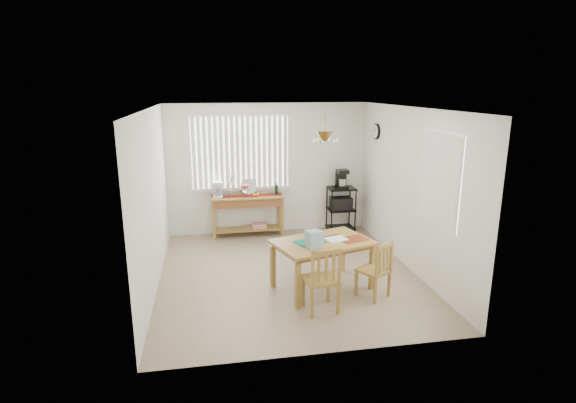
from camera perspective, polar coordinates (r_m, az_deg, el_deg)
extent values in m
cube|color=tan|center=(7.27, -0.01, -9.18)|extent=(4.00, 4.50, 0.01)
cube|color=white|center=(9.08, -2.57, 4.21)|extent=(4.00, 0.10, 2.60)
cube|color=white|center=(4.70, 4.93, -5.62)|extent=(4.00, 0.10, 2.60)
cube|color=white|center=(6.81, -17.25, 0.11)|extent=(0.10, 4.50, 2.60)
cube|color=white|center=(7.48, 15.64, 1.48)|extent=(0.10, 4.50, 2.60)
cube|color=white|center=(6.67, -0.02, 12.21)|extent=(4.00, 4.50, 0.10)
cube|color=white|center=(8.92, -6.07, 6.23)|extent=(1.90, 0.01, 1.40)
cube|color=white|center=(8.89, -11.87, 5.98)|extent=(0.07, 0.03, 1.40)
cube|color=white|center=(8.89, -11.19, 6.01)|extent=(0.07, 0.03, 1.40)
cube|color=white|center=(8.89, -10.51, 6.04)|extent=(0.07, 0.03, 1.40)
cube|color=white|center=(8.89, -9.82, 6.07)|extent=(0.07, 0.03, 1.40)
cube|color=white|center=(8.89, -9.14, 6.10)|extent=(0.07, 0.03, 1.40)
cube|color=white|center=(8.89, -8.46, 6.13)|extent=(0.07, 0.03, 1.40)
cube|color=white|center=(8.89, -7.77, 6.16)|extent=(0.07, 0.03, 1.40)
cube|color=white|center=(8.90, -7.09, 6.18)|extent=(0.07, 0.03, 1.40)
cube|color=white|center=(8.90, -6.41, 6.21)|extent=(0.07, 0.03, 1.40)
cube|color=white|center=(8.91, -5.73, 6.23)|extent=(0.07, 0.03, 1.40)
cube|color=white|center=(8.92, -5.05, 6.26)|extent=(0.07, 0.03, 1.40)
cube|color=white|center=(8.93, -4.37, 6.28)|extent=(0.07, 0.03, 1.40)
cube|color=white|center=(8.94, -3.69, 6.30)|extent=(0.07, 0.03, 1.40)
cube|color=white|center=(8.95, -3.02, 6.32)|extent=(0.07, 0.03, 1.40)
cube|color=white|center=(8.97, -2.34, 6.34)|extent=(0.07, 0.03, 1.40)
cube|color=white|center=(8.98, -1.67, 6.36)|extent=(0.07, 0.03, 1.40)
cube|color=white|center=(9.00, -1.00, 6.38)|extent=(0.07, 0.03, 1.40)
cube|color=white|center=(9.01, -0.34, 6.40)|extent=(0.07, 0.03, 1.40)
cube|color=white|center=(9.02, -5.94, 1.62)|extent=(1.98, 0.06, 0.06)
cube|color=white|center=(8.82, -6.19, 10.91)|extent=(1.98, 0.06, 0.06)
cube|color=white|center=(6.61, 18.74, 2.68)|extent=(0.01, 1.10, 1.30)
cube|color=white|center=(6.18, 20.83, 1.74)|extent=(0.03, 0.07, 1.30)
cube|color=white|center=(6.27, 20.32, 1.96)|extent=(0.03, 0.07, 1.30)
cube|color=white|center=(6.37, 19.83, 2.17)|extent=(0.03, 0.07, 1.30)
cube|color=white|center=(6.46, 19.36, 2.38)|extent=(0.03, 0.07, 1.30)
cube|color=white|center=(6.55, 18.89, 2.58)|extent=(0.03, 0.07, 1.30)
cube|color=white|center=(6.65, 18.44, 2.78)|extent=(0.03, 0.07, 1.30)
cube|color=white|center=(6.74, 18.00, 2.97)|extent=(0.03, 0.07, 1.30)
cube|color=white|center=(6.84, 17.58, 3.15)|extent=(0.03, 0.07, 1.30)
cube|color=white|center=(6.93, 17.16, 3.33)|extent=(0.03, 0.07, 1.30)
cube|color=white|center=(7.03, 16.76, 3.50)|extent=(0.03, 0.07, 1.30)
cylinder|color=black|center=(8.74, 11.15, 8.72)|extent=(0.04, 0.30, 0.30)
cylinder|color=white|center=(8.73, 11.00, 8.72)|extent=(0.01, 0.25, 0.25)
cylinder|color=brown|center=(6.20, 4.73, 9.96)|extent=(0.01, 0.01, 0.34)
cone|color=brown|center=(6.21, 4.70, 8.30)|extent=(0.24, 0.24, 0.14)
sphere|color=white|center=(6.26, 6.12, 7.76)|extent=(0.05, 0.05, 0.05)
sphere|color=white|center=(6.37, 5.07, 7.90)|extent=(0.05, 0.05, 0.05)
sphere|color=white|center=(6.33, 3.66, 7.89)|extent=(0.05, 0.05, 0.05)
sphere|color=white|center=(6.18, 3.24, 7.74)|extent=(0.05, 0.05, 0.05)
sphere|color=white|center=(6.07, 4.29, 7.59)|extent=(0.05, 0.05, 0.05)
sphere|color=white|center=(6.11, 5.75, 7.61)|extent=(0.05, 0.05, 0.05)
cube|color=#A37D37|center=(8.88, -5.17, 0.56)|extent=(1.44, 0.40, 0.04)
cube|color=brown|center=(8.90, -5.16, -0.06)|extent=(1.38, 0.37, 0.14)
cube|color=#A37D37|center=(8.82, -9.38, -2.90)|extent=(0.05, 0.05, 0.62)
cube|color=#A37D37|center=(8.93, -0.70, -2.49)|extent=(0.05, 0.05, 0.62)
cube|color=#A37D37|center=(9.12, -9.42, -2.32)|extent=(0.05, 0.05, 0.62)
cube|color=#A37D37|center=(9.23, -1.02, -1.93)|extent=(0.05, 0.05, 0.62)
cube|color=#A37D37|center=(9.05, -5.08, -3.47)|extent=(1.33, 0.35, 0.03)
cube|color=red|center=(9.06, -3.67, -3.05)|extent=(0.27, 0.20, 0.09)
cube|color=maroon|center=(8.87, -5.18, 0.69)|extent=(1.37, 0.22, 0.01)
cube|color=white|center=(8.84, -8.90, 0.65)|extent=(0.18, 0.22, 0.04)
cube|color=white|center=(8.88, -8.94, 1.47)|extent=(0.18, 0.07, 0.27)
cube|color=white|center=(8.76, -8.96, 2.28)|extent=(0.18, 0.20, 0.06)
cylinder|color=white|center=(8.79, -8.91, 1.13)|extent=(0.12, 0.12, 0.12)
cylinder|color=white|center=(8.84, -5.46, 0.92)|extent=(0.04, 0.04, 0.09)
cone|color=white|center=(8.82, -5.48, 1.46)|extent=(0.23, 0.23, 0.08)
sphere|color=#B11721|center=(8.81, -5.20, 1.95)|extent=(0.07, 0.07, 0.07)
sphere|color=#B11721|center=(8.85, -5.42, 2.00)|extent=(0.07, 0.07, 0.07)
sphere|color=#B11721|center=(8.83, -5.74, 1.97)|extent=(0.07, 0.07, 0.07)
sphere|color=#B11721|center=(8.78, -5.71, 1.89)|extent=(0.07, 0.07, 0.07)
sphere|color=#B11721|center=(8.76, -5.37, 1.89)|extent=(0.07, 0.07, 0.07)
sphere|color=orange|center=(8.80, -4.33, 0.83)|extent=(0.07, 0.07, 0.07)
sphere|color=orange|center=(8.81, -3.86, 0.85)|extent=(0.07, 0.07, 0.07)
cylinder|color=silver|center=(9.00, -5.01, 1.93)|extent=(0.32, 0.08, 0.32)
cylinder|color=white|center=(8.88, -7.23, 1.05)|extent=(0.07, 0.07, 0.13)
cylinder|color=#4C3823|center=(8.82, -7.29, 2.72)|extent=(0.08, 0.04, 0.40)
cylinder|color=#4C3823|center=(8.82, -7.29, 2.87)|extent=(0.12, 0.05, 0.43)
cylinder|color=#4C3823|center=(8.83, -7.28, 2.58)|extent=(0.16, 0.07, 0.33)
cylinder|color=#4C3823|center=(8.81, -7.30, 3.01)|extent=(0.05, 0.02, 0.49)
cylinder|color=#4C3823|center=(8.83, -7.28, 2.52)|extent=(0.20, 0.09, 0.28)
cylinder|color=black|center=(8.96, -1.49, 1.54)|extent=(0.07, 0.07, 0.21)
cylinder|color=black|center=(8.93, -1.50, 2.41)|extent=(0.03, 0.03, 0.07)
cylinder|color=black|center=(9.03, 5.57, -1.39)|extent=(0.03, 0.03, 0.92)
cylinder|color=black|center=(9.18, 8.56, -1.23)|extent=(0.03, 0.03, 0.92)
cylinder|color=black|center=(9.39, 4.94, -0.75)|extent=(0.03, 0.03, 0.92)
cylinder|color=black|center=(9.53, 7.82, -0.61)|extent=(0.03, 0.03, 0.92)
cube|color=black|center=(9.17, 6.81, 1.67)|extent=(0.54, 0.43, 0.03)
cube|color=black|center=(9.28, 6.73, -0.99)|extent=(0.54, 0.43, 0.03)
cube|color=black|center=(9.39, 6.66, -3.30)|extent=(0.54, 0.43, 0.03)
cube|color=black|center=(9.25, 6.75, -0.20)|extent=(0.41, 0.32, 0.24)
cube|color=black|center=(9.14, 6.85, 1.91)|extent=(0.22, 0.26, 0.05)
cube|color=black|center=(9.20, 6.72, 2.84)|extent=(0.22, 0.09, 0.32)
cube|color=black|center=(9.08, 6.91, 3.83)|extent=(0.22, 0.24, 0.08)
cylinder|color=silver|center=(9.11, 6.89, 2.49)|extent=(0.14, 0.14, 0.14)
cube|color=#A37D37|center=(6.56, 4.42, -5.19)|extent=(1.57, 1.25, 0.04)
cube|color=brown|center=(6.57, 4.42, -5.59)|extent=(1.45, 1.13, 0.06)
cube|color=#A37D37|center=(6.11, 1.26, -10.68)|extent=(0.09, 0.09, 0.63)
cube|color=#A37D37|center=(6.76, 10.63, -8.39)|extent=(0.09, 0.09, 0.63)
cube|color=#A37D37|center=(6.72, -1.94, -8.25)|extent=(0.09, 0.09, 0.63)
cube|color=#A37D37|center=(7.32, 6.91, -6.42)|extent=(0.09, 0.09, 0.63)
cube|color=#147458|center=(6.49, 2.74, -5.15)|extent=(0.48, 0.40, 0.01)
cube|color=maroon|center=(6.67, 8.30, -4.74)|extent=(0.48, 0.40, 0.01)
cube|color=white|center=(6.61, 6.09, -4.77)|extent=(0.35, 0.31, 0.02)
cube|color=black|center=(6.71, 5.48, -4.44)|extent=(0.29, 0.12, 0.03)
cube|color=#83ADBF|center=(6.27, 3.28, -4.77)|extent=(0.25, 0.25, 0.23)
cube|color=#A37D37|center=(6.02, 4.17, -9.90)|extent=(0.46, 0.46, 0.04)
cube|color=#A37D37|center=(6.32, 5.14, -10.92)|extent=(0.04, 0.04, 0.41)
cube|color=#A37D37|center=(6.21, 1.95, -11.35)|extent=(0.04, 0.04, 0.41)
cube|color=#A37D37|center=(6.02, 6.40, -12.32)|extent=(0.04, 0.04, 0.41)
cube|color=#A37D37|center=(5.90, 3.05, -12.82)|extent=(0.04, 0.04, 0.41)
cube|color=#A37D37|center=(5.81, 6.57, -8.14)|extent=(0.04, 0.04, 0.46)
cube|color=#A37D37|center=(5.69, 3.15, -8.57)|extent=(0.04, 0.04, 0.46)
cube|color=#A37D37|center=(5.68, 4.92, -6.48)|extent=(0.38, 0.07, 0.06)
cube|color=#A37D37|center=(5.79, 5.82, -8.45)|extent=(0.04, 0.02, 0.37)
cube|color=#A37D37|center=(5.76, 4.87, -8.57)|extent=(0.04, 0.02, 0.37)
cube|color=#A37D37|center=(5.73, 3.92, -8.69)|extent=(0.04, 0.02, 0.37)
cube|color=#A37D37|center=(6.51, 10.78, -8.58)|extent=(0.53, 0.53, 0.04)
cube|color=#A37D37|center=(6.80, 10.44, -9.41)|extent=(0.05, 0.05, 0.37)
cube|color=#A37D37|center=(6.56, 8.66, -10.24)|extent=(0.05, 0.05, 0.37)
cube|color=#A37D37|center=(6.63, 12.72, -10.19)|extent=(0.05, 0.05, 0.37)
cube|color=#A37D37|center=(6.38, 10.98, -11.09)|extent=(0.05, 0.05, 0.37)
cube|color=#A37D37|center=(6.46, 13.00, -6.71)|extent=(0.04, 0.04, 0.42)
cube|color=#A37D37|center=(6.21, 11.23, -7.50)|extent=(0.04, 0.04, 0.42)
cube|color=#A37D37|center=(6.27, 12.22, -5.54)|extent=(0.31, 0.21, 0.05)
cube|color=#A37D37|center=(6.41, 12.61, -7.06)|extent=(0.04, 0.03, 0.34)
cube|color=#A37D37|center=(6.34, 12.12, -7.27)|extent=(0.04, 0.03, 0.34)
cube|color=#A37D37|center=(6.27, 11.63, -7.50)|extent=(0.04, 0.03, 0.34)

